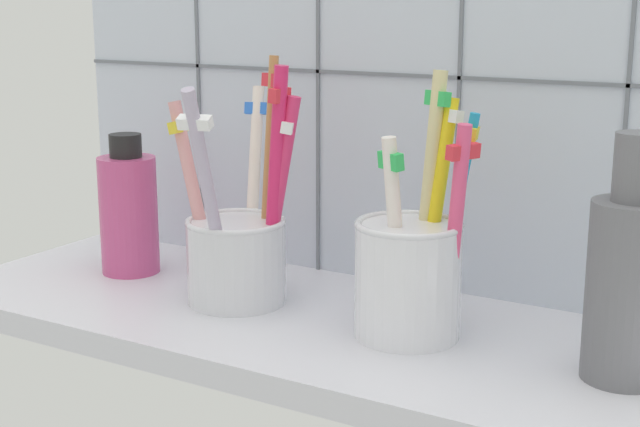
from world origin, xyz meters
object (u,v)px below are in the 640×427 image
object	(u,v)px
toothbrush_cup_left	(241,243)
soap_bottle	(129,211)
toothbrush_cup_right	(414,266)
ceramic_vase	(628,280)

from	to	relation	value
toothbrush_cup_left	soap_bottle	size ratio (longest dim) A/B	1.58
toothbrush_cup_right	ceramic_vase	world-z (taller)	toothbrush_cup_right
soap_bottle	ceramic_vase	bearing A→B (deg)	-2.72
soap_bottle	toothbrush_cup_left	bearing A→B (deg)	-6.80
toothbrush_cup_left	ceramic_vase	bearing A→B (deg)	-0.92
toothbrush_cup_left	soap_bottle	world-z (taller)	toothbrush_cup_left
ceramic_vase	soap_bottle	world-z (taller)	ceramic_vase
ceramic_vase	toothbrush_cup_left	bearing A→B (deg)	179.08
toothbrush_cup_right	toothbrush_cup_left	bearing A→B (deg)	-179.45
toothbrush_cup_left	soap_bottle	xyz separation A→B (cm)	(-13.03, 1.55, 0.76)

